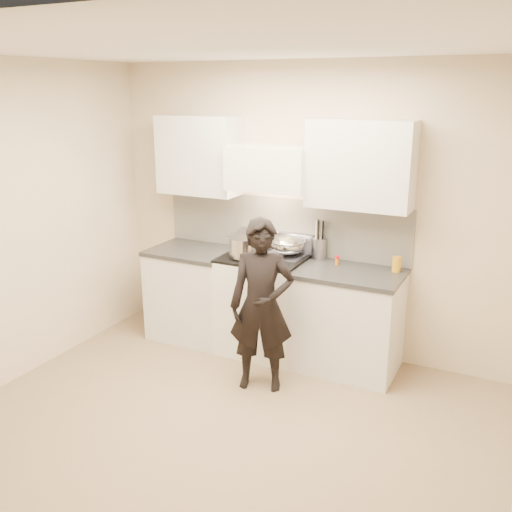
% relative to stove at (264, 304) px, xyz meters
% --- Properties ---
extents(ground_plane, '(4.00, 4.00, 0.00)m').
position_rel_stove_xyz_m(ground_plane, '(0.30, -1.42, -0.47)').
color(ground_plane, '#836B50').
extents(room_shell, '(4.04, 3.54, 2.70)m').
position_rel_stove_xyz_m(room_shell, '(0.24, -1.05, 1.12)').
color(room_shell, beige).
rests_on(room_shell, ground).
extents(stove, '(0.76, 0.65, 0.96)m').
position_rel_stove_xyz_m(stove, '(0.00, 0.00, 0.00)').
color(stove, white).
rests_on(stove, ground).
extents(counter_right, '(0.92, 0.67, 0.92)m').
position_rel_stove_xyz_m(counter_right, '(0.83, 0.00, -0.01)').
color(counter_right, silver).
rests_on(counter_right, ground).
extents(counter_left, '(0.82, 0.67, 0.92)m').
position_rel_stove_xyz_m(counter_left, '(-0.78, 0.00, -0.01)').
color(counter_left, silver).
rests_on(counter_left, ground).
extents(wok, '(0.34, 0.41, 0.27)m').
position_rel_stove_xyz_m(wok, '(0.19, 0.12, 0.58)').
color(wok, silver).
rests_on(wok, stove).
extents(stock_pot, '(0.39, 0.28, 0.18)m').
position_rel_stove_xyz_m(stock_pot, '(-0.14, -0.12, 0.57)').
color(stock_pot, silver).
rests_on(stock_pot, stove).
extents(utensil_crock, '(0.14, 0.14, 0.37)m').
position_rel_stove_xyz_m(utensil_crock, '(0.45, 0.25, 0.56)').
color(utensil_crock, '#9A9CAE').
rests_on(utensil_crock, counter_right).
extents(spice_jar, '(0.04, 0.04, 0.08)m').
position_rel_stove_xyz_m(spice_jar, '(0.67, 0.13, 0.49)').
color(spice_jar, '#C26A0D').
rests_on(spice_jar, counter_right).
extents(oil_glass, '(0.08, 0.08, 0.13)m').
position_rel_stove_xyz_m(oil_glass, '(1.19, 0.17, 0.51)').
color(oil_glass, '#C38C14').
rests_on(oil_glass, counter_right).
extents(person, '(0.62, 0.50, 1.46)m').
position_rel_stove_xyz_m(person, '(0.29, -0.65, 0.26)').
color(person, black).
rests_on(person, ground).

